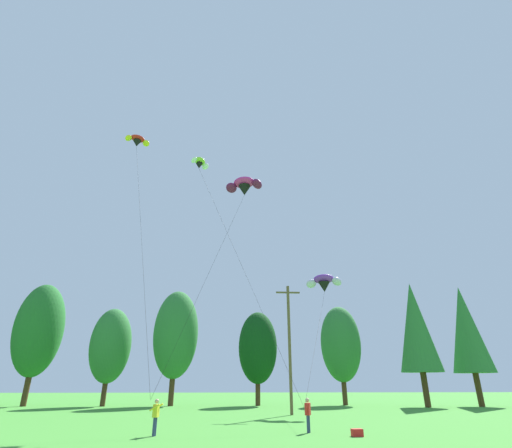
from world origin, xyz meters
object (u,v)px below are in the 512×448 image
(utility_pole, at_px, (290,343))
(kite_flyer_near, at_px, (156,414))
(kite_flyer_mid, at_px, (308,412))
(parafoil_kite_mid_purple, at_px, (324,283))
(picnic_cooler, at_px, (357,433))
(parafoil_kite_far_red_yellow, at_px, (137,141))
(parafoil_kite_high_magenta, at_px, (244,186))
(parafoil_kite_low_lime_white, at_px, (200,163))

(utility_pole, height_order, kite_flyer_near, utility_pole)
(kite_flyer_mid, distance_m, parafoil_kite_mid_purple, 19.64)
(kite_flyer_mid, height_order, picnic_cooler, kite_flyer_mid)
(kite_flyer_near, bearing_deg, parafoil_kite_mid_purple, 51.44)
(utility_pole, relative_size, kite_flyer_near, 6.39)
(parafoil_kite_far_red_yellow, height_order, picnic_cooler, parafoil_kite_far_red_yellow)
(kite_flyer_near, relative_size, parafoil_kite_mid_purple, 0.10)
(kite_flyer_mid, relative_size, parafoil_kite_far_red_yellow, 0.07)
(utility_pole, bearing_deg, kite_flyer_near, -123.73)
(utility_pole, distance_m, parafoil_kite_high_magenta, 15.12)
(utility_pole, height_order, kite_flyer_mid, utility_pole)
(kite_flyer_near, distance_m, parafoil_kite_far_red_yellow, 27.85)
(kite_flyer_mid, relative_size, parafoil_kite_high_magenta, 0.09)
(parafoil_kite_mid_purple, bearing_deg, parafoil_kite_high_magenta, -147.46)
(utility_pole, height_order, parafoil_kite_low_lime_white, parafoil_kite_low_lime_white)
(parafoil_kite_low_lime_white, bearing_deg, kite_flyer_mid, -55.74)
(utility_pole, bearing_deg, parafoil_kite_low_lime_white, -174.90)
(kite_flyer_near, distance_m, picnic_cooler, 10.08)
(utility_pole, bearing_deg, picnic_cooler, -85.20)
(parafoil_kite_far_red_yellow, bearing_deg, parafoil_kite_low_lime_white, 4.97)
(parafoil_kite_low_lime_white, bearing_deg, kite_flyer_near, -90.23)
(kite_flyer_mid, xyz_separation_m, parafoil_kite_high_magenta, (-3.32, 10.07, 19.01))
(parafoil_kite_far_red_yellow, relative_size, parafoil_kite_low_lime_white, 1.07)
(kite_flyer_mid, bearing_deg, parafoil_kite_far_red_yellow, 142.45)
(kite_flyer_near, distance_m, parafoil_kite_low_lime_white, 25.53)
(kite_flyer_near, xyz_separation_m, parafoil_kite_mid_purple, (13.06, 16.38, 10.95))
(kite_flyer_near, xyz_separation_m, parafoil_kite_low_lime_white, (0.05, 12.47, 22.27))
(utility_pole, distance_m, picnic_cooler, 15.08)
(parafoil_kite_mid_purple, distance_m, picnic_cooler, 20.99)
(kite_flyer_mid, relative_size, picnic_cooler, 3.25)
(parafoil_kite_high_magenta, distance_m, parafoil_kite_mid_purple, 12.86)
(kite_flyer_near, distance_m, parafoil_kite_high_magenta, 22.42)
(utility_pole, xyz_separation_m, parafoil_kite_low_lime_white, (-8.80, -0.79, 17.60))
(parafoil_kite_mid_purple, height_order, picnic_cooler, parafoil_kite_mid_purple)
(kite_flyer_mid, relative_size, parafoil_kite_low_lime_white, 0.07)
(parafoil_kite_far_red_yellow, relative_size, picnic_cooler, 46.87)
(parafoil_kite_far_red_yellow, distance_m, picnic_cooler, 32.60)
(parafoil_kite_far_red_yellow, height_order, parafoil_kite_low_lime_white, parafoil_kite_far_red_yellow)
(parafoil_kite_high_magenta, relative_size, picnic_cooler, 37.09)
(picnic_cooler, bearing_deg, kite_flyer_near, 167.39)
(parafoil_kite_high_magenta, height_order, parafoil_kite_low_lime_white, parafoil_kite_low_lime_white)
(parafoil_kite_high_magenta, distance_m, parafoil_kite_far_red_yellow, 12.25)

